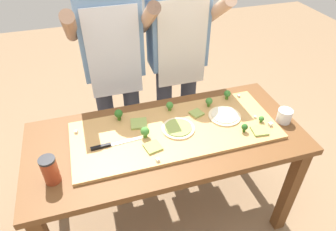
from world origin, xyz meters
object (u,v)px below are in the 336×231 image
(broccoli_floret_back_mid, at_px, (227,94))
(broccoli_floret_center_left, at_px, (119,114))
(pizza_slice_near_right, at_px, (153,147))
(cook_right, at_px, (178,52))
(pizza_slice_center, at_px, (139,124))
(broccoli_floret_front_left, at_px, (245,127))
(prep_table, at_px, (167,150))
(cheese_crumble_b, at_px, (255,117))
(pizza_slice_far_right, at_px, (259,131))
(cheese_crumble_e, at_px, (270,124))
(pizza_slice_near_left, at_px, (197,113))
(broccoli_floret_back_left, at_px, (261,119))
(pizza_whole_cheese_artichoke, at_px, (225,116))
(flour_cup, at_px, (284,116))
(broccoli_floret_back_right, at_px, (170,106))
(broccoli_floret_center_right, at_px, (209,101))
(cook_left, at_px, (113,61))
(pizza_whole_pesto_green, at_px, (178,128))
(broccoli_floret_front_right, at_px, (145,132))
(cheese_crumble_a, at_px, (76,132))
(sauce_jar, at_px, (50,170))
(cheese_crumble_d, at_px, (239,96))
(chefs_knife, at_px, (109,145))
(cheese_crumble_c, at_px, (158,160))

(broccoli_floret_back_mid, height_order, broccoli_floret_center_left, broccoli_floret_center_left)
(pizza_slice_near_right, bearing_deg, cook_right, 62.34)
(pizza_slice_center, bearing_deg, broccoli_floret_front_left, -22.91)
(pizza_slice_center, relative_size, broccoli_floret_back_mid, 1.49)
(prep_table, bearing_deg, cheese_crumble_b, -2.05)
(pizza_slice_far_right, relative_size, cheese_crumble_b, 6.43)
(cheese_crumble_e, bearing_deg, pizza_slice_near_left, 148.49)
(prep_table, distance_m, broccoli_floret_back_left, 0.60)
(pizza_slice_near_right, distance_m, broccoli_floret_front_left, 0.54)
(broccoli_floret_front_left, bearing_deg, pizza_whole_cheese_artichoke, 106.65)
(flour_cup, bearing_deg, broccoli_floret_back_right, 156.07)
(broccoli_floret_back_mid, height_order, broccoli_floret_back_right, broccoli_floret_back_mid)
(broccoli_floret_center_right, bearing_deg, cheese_crumble_b, -41.20)
(cheese_crumble_b, relative_size, cook_left, 0.01)
(pizza_whole_cheese_artichoke, relative_size, cheese_crumble_e, 9.61)
(pizza_whole_cheese_artichoke, relative_size, pizza_slice_far_right, 2.35)
(pizza_whole_pesto_green, distance_m, broccoli_floret_front_right, 0.20)
(broccoli_floret_front_right, xyz_separation_m, broccoli_floret_center_left, (-0.12, 0.20, 0.00))
(pizza_slice_near_right, bearing_deg, pizza_slice_center, 97.82)
(pizza_whole_pesto_green, height_order, broccoli_floret_back_left, broccoli_floret_back_left)
(pizza_slice_near_right, height_order, cook_right, cook_right)
(pizza_slice_near_left, bearing_deg, cheese_crumble_a, 177.07)
(pizza_whole_pesto_green, xyz_separation_m, pizza_slice_far_right, (0.44, -0.16, -0.00))
(pizza_whole_cheese_artichoke, distance_m, pizza_slice_far_right, 0.23)
(broccoli_floret_back_mid, relative_size, broccoli_floret_front_right, 0.95)
(pizza_slice_center, height_order, broccoli_floret_back_mid, broccoli_floret_back_mid)
(pizza_whole_cheese_artichoke, distance_m, broccoli_floret_back_mid, 0.20)
(broccoli_floret_front_left, distance_m, sauce_jar, 1.06)
(pizza_slice_far_right, relative_size, cook_left, 0.05)
(cheese_crumble_d, relative_size, cook_left, 0.01)
(broccoli_floret_front_left, bearing_deg, pizza_slice_near_left, 130.91)
(broccoli_floret_back_right, bearing_deg, broccoli_floret_back_left, -28.80)
(cook_right, bearing_deg, cook_left, 180.00)
(pizza_slice_far_right, xyz_separation_m, cheese_crumble_a, (-1.02, 0.30, 0.00))
(pizza_slice_center, bearing_deg, sauce_jar, -150.42)
(chefs_knife, bearing_deg, broccoli_floret_back_left, -3.63)
(pizza_slice_center, distance_m, cheese_crumble_c, 0.32)
(broccoli_floret_back_right, distance_m, cheese_crumble_c, 0.44)
(broccoli_floret_back_mid, relative_size, sauce_jar, 0.43)
(prep_table, height_order, broccoli_floret_center_left, broccoli_floret_center_left)
(broccoli_floret_back_right, relative_size, cheese_crumble_d, 4.07)
(broccoli_floret_back_right, relative_size, cheese_crumble_e, 2.95)
(cheese_crumble_b, height_order, flour_cup, flour_cup)
(broccoli_floret_center_right, height_order, broccoli_floret_front_left, broccoli_floret_center_right)
(pizza_slice_far_right, xyz_separation_m, cook_left, (-0.71, 0.76, 0.18))
(chefs_knife, relative_size, cheese_crumble_e, 13.72)
(pizza_whole_cheese_artichoke, bearing_deg, broccoli_floret_center_right, 111.03)
(pizza_whole_pesto_green, relative_size, broccoli_floret_center_right, 3.13)
(pizza_slice_near_right, distance_m, cook_right, 0.82)
(broccoli_floret_back_left, height_order, cheese_crumble_c, broccoli_floret_back_left)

